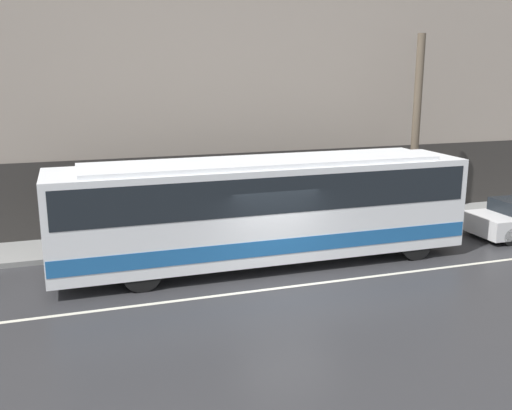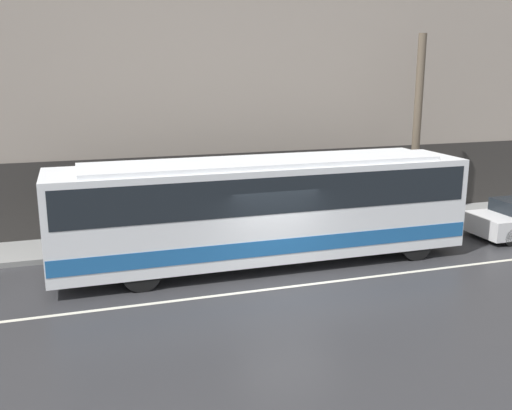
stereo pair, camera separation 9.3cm
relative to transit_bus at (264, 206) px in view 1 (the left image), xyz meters
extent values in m
plane|color=#2D2D30|center=(-0.07, -2.05, -1.81)|extent=(60.00, 60.00, 0.00)
cube|color=gray|center=(-0.07, 3.10, -1.72)|extent=(60.00, 2.30, 0.17)
cube|color=gray|center=(-0.07, 4.41, 4.61)|extent=(60.00, 0.30, 12.83)
cube|color=#2D2B28|center=(-0.07, 4.24, -0.41)|extent=(60.00, 0.06, 2.80)
cube|color=beige|center=(-0.07, -2.05, -1.80)|extent=(54.00, 0.14, 0.01)
cube|color=white|center=(-0.01, 0.00, -0.09)|extent=(12.40, 2.49, 2.73)
cube|color=#1E5999|center=(-0.01, 0.00, -0.91)|extent=(12.34, 2.52, 0.45)
cube|color=black|center=(-0.01, 0.00, 0.58)|extent=(12.03, 2.51, 1.04)
cube|color=orange|center=(6.14, 0.00, 1.09)|extent=(0.12, 1.87, 0.28)
cube|color=white|center=(-0.01, 0.00, 1.34)|extent=(10.54, 2.12, 0.12)
cylinder|color=black|center=(4.59, -1.09, -1.27)|extent=(1.07, 0.28, 1.07)
cylinder|color=black|center=(4.59, 1.09, -1.27)|extent=(1.07, 0.28, 1.07)
cylinder|color=black|center=(-3.81, -1.09, -1.27)|extent=(1.07, 0.28, 1.07)
cylinder|color=black|center=(-3.81, 1.09, -1.27)|extent=(1.07, 0.28, 1.07)
cylinder|color=black|center=(8.45, -0.84, -1.50)|extent=(0.61, 0.20, 0.61)
cylinder|color=black|center=(8.45, 0.84, -1.50)|extent=(0.61, 0.20, 0.61)
cylinder|color=brown|center=(6.81, 2.59, 1.79)|extent=(0.29, 0.29, 6.86)
camera|label=1|loc=(-5.38, -15.61, 3.97)|focal=40.00mm
camera|label=2|loc=(-5.29, -15.64, 3.97)|focal=40.00mm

